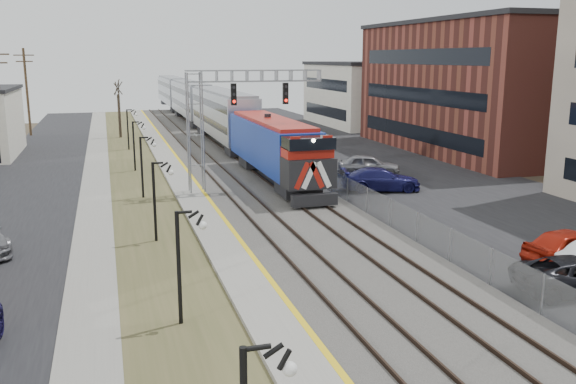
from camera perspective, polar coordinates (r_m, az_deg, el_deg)
name	(u,v)px	position (r m, az deg, el deg)	size (l,w,h in m)	color
street_west	(31,184)	(47.71, -22.93, 0.72)	(7.00, 120.00, 0.04)	black
sidewalk	(96,180)	(47.41, -17.53, 1.08)	(2.00, 120.00, 0.08)	gray
grass_median	(137,178)	(47.44, -13.91, 1.29)	(4.00, 120.00, 0.06)	#424524
platform	(177,175)	(47.65, -10.32, 1.62)	(2.00, 120.00, 0.24)	gray
ballast_bed	(241,171)	(48.44, -4.43, 1.93)	(8.00, 120.00, 0.20)	#595651
parking_lot	(379,165)	(52.28, 8.54, 2.52)	(16.00, 120.00, 0.04)	black
platform_edge	(189,172)	(47.73, -9.27, 1.83)	(0.24, 120.00, 0.01)	gold
track_near	(216,171)	(48.03, -6.77, 2.01)	(1.58, 120.00, 0.15)	#2D2119
track_far	(259,168)	(48.74, -2.71, 2.23)	(1.58, 120.00, 0.15)	#2D2119
train	(200,106)	(78.60, -8.27, 7.95)	(3.00, 85.85, 5.33)	navy
signal_gantry	(221,110)	(40.35, -6.31, 7.65)	(9.00, 1.07, 8.15)	gray
lampposts	(154,201)	(30.71, -12.43, -0.86)	(0.14, 62.14, 4.00)	black
fence	(291,160)	(49.36, 0.33, 2.99)	(0.04, 120.00, 1.60)	gray
buildings_east	(555,90)	(55.97, 23.73, 8.75)	(16.00, 76.00, 15.00)	#A39684
bare_trees	(17,141)	(51.28, -24.04, 4.42)	(12.30, 42.30, 5.95)	#382D23
car_lot_a	(571,247)	(29.64, 24.99, -4.66)	(1.86, 4.61, 1.57)	#A01B0C
car_lot_d	(381,180)	(41.91, 8.69, 1.11)	(2.17, 5.33, 1.55)	#16164D
car_lot_e	(368,166)	(47.17, 7.53, 2.46)	(1.93, 4.80, 1.64)	slate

